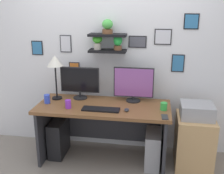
% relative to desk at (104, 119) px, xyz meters
% --- Properties ---
extents(ground_plane, '(8.00, 8.00, 0.00)m').
position_rel_desk_xyz_m(ground_plane, '(0.00, -0.05, -0.54)').
color(ground_plane, gray).
extents(back_wall_assembly, '(4.40, 0.24, 2.70)m').
position_rel_desk_xyz_m(back_wall_assembly, '(0.00, 0.38, 0.82)').
color(back_wall_assembly, silver).
rests_on(back_wall_assembly, ground).
extents(desk, '(1.63, 0.68, 0.75)m').
position_rel_desk_xyz_m(desk, '(0.00, 0.00, 0.00)').
color(desk, brown).
rests_on(desk, ground).
extents(monitor_left, '(0.51, 0.18, 0.41)m').
position_rel_desk_xyz_m(monitor_left, '(-0.35, 0.16, 0.43)').
color(monitor_left, black).
rests_on(monitor_left, desk).
extents(monitor_right, '(0.50, 0.18, 0.44)m').
position_rel_desk_xyz_m(monitor_right, '(0.35, 0.16, 0.43)').
color(monitor_right, black).
rests_on(monitor_right, desk).
extents(keyboard, '(0.44, 0.14, 0.02)m').
position_rel_desk_xyz_m(keyboard, '(0.00, -0.21, 0.22)').
color(keyboard, black).
rests_on(keyboard, desk).
extents(computer_mouse, '(0.06, 0.09, 0.03)m').
position_rel_desk_xyz_m(computer_mouse, '(0.30, -0.19, 0.23)').
color(computer_mouse, '#2D2D33').
rests_on(computer_mouse, desk).
extents(desk_lamp, '(0.19, 0.19, 0.57)m').
position_rel_desk_xyz_m(desk_lamp, '(-0.64, 0.09, 0.68)').
color(desk_lamp, black).
rests_on(desk_lamp, desk).
extents(cell_phone, '(0.08, 0.14, 0.01)m').
position_rel_desk_xyz_m(cell_phone, '(0.73, -0.30, 0.22)').
color(cell_phone, '#2D2D33').
rests_on(cell_phone, desk).
extents(coffee_mug, '(0.08, 0.08, 0.09)m').
position_rel_desk_xyz_m(coffee_mug, '(0.72, -0.09, 0.26)').
color(coffee_mug, green).
rests_on(coffee_mug, desk).
extents(pen_cup, '(0.07, 0.07, 0.10)m').
position_rel_desk_xyz_m(pen_cup, '(-0.40, -0.20, 0.26)').
color(pen_cup, purple).
rests_on(pen_cup, desk).
extents(water_cup, '(0.07, 0.07, 0.11)m').
position_rel_desk_xyz_m(water_cup, '(-0.71, -0.09, 0.27)').
color(water_cup, blue).
rests_on(water_cup, desk).
extents(drawer_cabinet, '(0.44, 0.50, 0.64)m').
position_rel_desk_xyz_m(drawer_cabinet, '(1.12, 0.00, -0.22)').
color(drawer_cabinet, tan).
rests_on(drawer_cabinet, ground).
extents(printer, '(0.38, 0.34, 0.17)m').
position_rel_desk_xyz_m(printer, '(1.12, 0.00, 0.19)').
color(printer, '#9E9EA3').
rests_on(printer, drawer_cabinet).
extents(computer_tower_left, '(0.18, 0.40, 0.48)m').
position_rel_desk_xyz_m(computer_tower_left, '(-0.62, -0.01, -0.30)').
color(computer_tower_left, black).
rests_on(computer_tower_left, ground).
extents(computer_tower_right, '(0.18, 0.40, 0.45)m').
position_rel_desk_xyz_m(computer_tower_right, '(0.62, -0.08, -0.32)').
color(computer_tower_right, '#99999E').
rests_on(computer_tower_right, ground).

